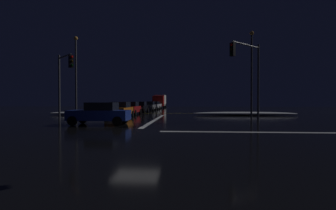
# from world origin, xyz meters

# --- Properties ---
(ground) EXTENTS (120.00, 120.00, 0.10)m
(ground) POSITION_xyz_m (0.00, 0.00, -0.05)
(ground) COLOR black
(stop_line_north) EXTENTS (0.35, 14.79, 0.01)m
(stop_line_north) POSITION_xyz_m (0.00, 8.61, 0.00)
(stop_line_north) COLOR white
(stop_line_north) RESTS_ON ground
(centre_line_ns) EXTENTS (22.00, 0.15, 0.01)m
(centre_line_ns) POSITION_xyz_m (0.00, 20.21, 0.00)
(centre_line_ns) COLOR yellow
(centre_line_ns) RESTS_ON ground
(crosswalk_bar_east) EXTENTS (14.79, 0.40, 0.01)m
(crosswalk_bar_east) POSITION_xyz_m (8.71, 0.00, 0.00)
(crosswalk_bar_east) COLOR white
(crosswalk_bar_east) RESTS_ON ground
(snow_bank_left_curb) EXTENTS (8.00, 1.50, 0.41)m
(snow_bank_left_curb) POSITION_xyz_m (-9.41, 15.27, 0.21)
(snow_bank_left_curb) COLOR white
(snow_bank_left_curb) RESTS_ON ground
(snow_bank_right_curb) EXTENTS (11.83, 1.50, 0.41)m
(snow_bank_right_curb) POSITION_xyz_m (9.41, 16.09, 0.21)
(snow_bank_right_curb) COLOR white
(snow_bank_right_curb) RESTS_ON ground
(sedan_orange) EXTENTS (2.02, 4.33, 1.57)m
(sedan_orange) POSITION_xyz_m (-3.83, 11.08, 0.80)
(sedan_orange) COLOR #C66014
(sedan_orange) RESTS_ON ground
(sedan_red) EXTENTS (2.02, 4.33, 1.57)m
(sedan_red) POSITION_xyz_m (-4.00, 16.55, 0.80)
(sedan_red) COLOR maroon
(sedan_red) RESTS_ON ground
(sedan_black) EXTENTS (2.02, 4.33, 1.57)m
(sedan_black) POSITION_xyz_m (-3.85, 21.77, 0.80)
(sedan_black) COLOR black
(sedan_black) RESTS_ON ground
(sedan_gray) EXTENTS (2.02, 4.33, 1.57)m
(sedan_gray) POSITION_xyz_m (-3.53, 28.49, 0.80)
(sedan_gray) COLOR slate
(sedan_gray) RESTS_ON ground
(sedan_silver) EXTENTS (2.02, 4.33, 1.57)m
(sedan_silver) POSITION_xyz_m (-3.47, 34.38, 0.80)
(sedan_silver) COLOR #B7B7BC
(sedan_silver) RESTS_ON ground
(sedan_white) EXTENTS (2.02, 4.33, 1.57)m
(sedan_white) POSITION_xyz_m (-3.64, 39.96, 0.80)
(sedan_white) COLOR silver
(sedan_white) RESTS_ON ground
(box_truck) EXTENTS (2.68, 8.28, 3.08)m
(box_truck) POSITION_xyz_m (-3.67, 46.98, 1.71)
(box_truck) COLOR red
(box_truck) RESTS_ON ground
(sedan_blue_crossing) EXTENTS (4.33, 2.02, 1.57)m
(sedan_blue_crossing) POSITION_xyz_m (-3.34, 3.70, 0.80)
(sedan_blue_crossing) COLOR navy
(sedan_blue_crossing) RESTS_ON ground
(traffic_signal_ne) EXTENTS (3.01, 3.01, 6.60)m
(traffic_signal_ne) POSITION_xyz_m (7.90, 7.90, 4.52)
(traffic_signal_ne) COLOR #4C4C51
(traffic_signal_ne) RESTS_ON ground
(traffic_signal_nw) EXTENTS (2.46, 2.46, 5.91)m
(traffic_signal_nw) POSITION_xyz_m (-8.08, 8.08, 4.03)
(traffic_signal_nw) COLOR #4C4C51
(traffic_signal_nw) RESTS_ON ground
(streetlamp_left_near) EXTENTS (0.44, 0.44, 8.94)m
(streetlamp_left_near) POSITION_xyz_m (-9.71, 14.21, 5.16)
(streetlamp_left_near) COLOR #424247
(streetlamp_left_near) RESTS_ON ground
(streetlamp_right_near) EXTENTS (0.44, 0.44, 9.14)m
(streetlamp_right_near) POSITION_xyz_m (9.71, 14.21, 5.26)
(streetlamp_right_near) COLOR #424247
(streetlamp_right_near) RESTS_ON ground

